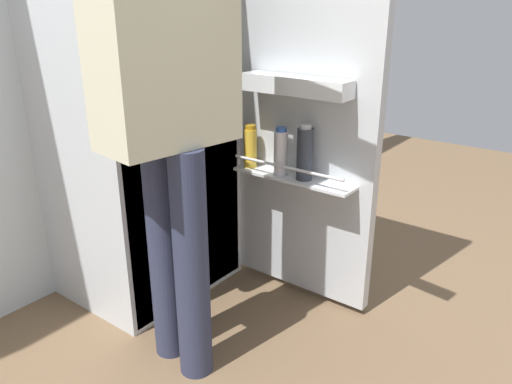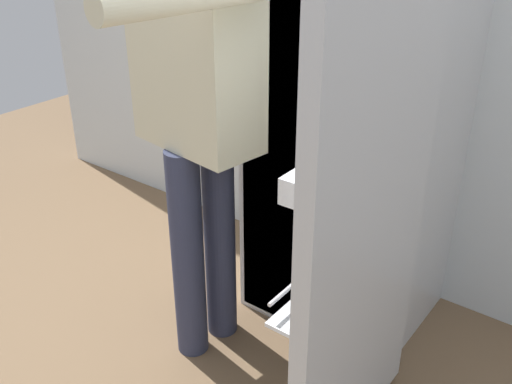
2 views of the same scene
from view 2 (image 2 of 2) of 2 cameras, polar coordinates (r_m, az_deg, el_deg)
name	(u,v)px [view 2 (image 2 of 2)]	position (r m, az deg, el deg)	size (l,w,h in m)	color
ground_plane	(272,371)	(2.31, 1.53, -17.07)	(6.84, 6.84, 0.00)	brown
refrigerator	(356,129)	(2.18, 9.80, 6.07)	(0.74, 1.24, 1.67)	silver
person	(199,95)	(1.93, -5.63, 9.45)	(0.56, 0.80, 1.70)	#2D334C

